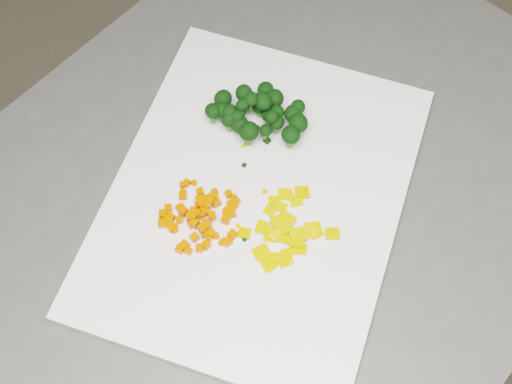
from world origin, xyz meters
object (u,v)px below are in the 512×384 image
counter_block (247,326)px  carrot_pile (199,212)px  cutting_board (256,198)px  pepper_pile (286,229)px  broccoli_pile (257,109)px

counter_block → carrot_pile: 0.48m
cutting_board → pepper_pile: (0.00, -0.06, 0.01)m
pepper_pile → broccoli_pile: size_ratio=0.97×
cutting_board → pepper_pile: pepper_pile is taller
cutting_board → pepper_pile: bearing=-86.0°
counter_block → cutting_board: (0.03, 0.01, 0.46)m
pepper_pile → broccoli_pile: bearing=70.2°
pepper_pile → counter_block: bearing=122.9°
broccoli_pile → carrot_pile: bearing=-148.4°
cutting_board → broccoli_pile: broccoli_pile is taller
carrot_pile → pepper_pile: (0.08, -0.07, -0.01)m
counter_block → carrot_pile: bearing=152.4°
pepper_pile → cutting_board: bearing=94.0°
cutting_board → broccoli_pile: size_ratio=3.75×
carrot_pile → broccoli_pile: (0.14, 0.08, 0.01)m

